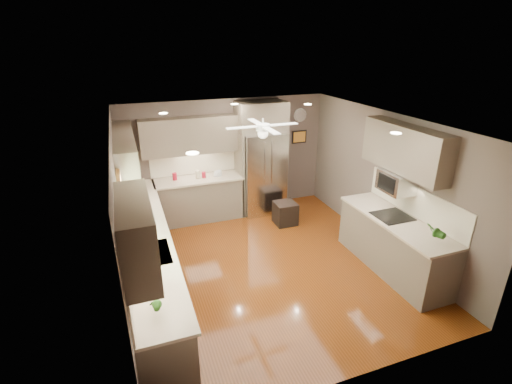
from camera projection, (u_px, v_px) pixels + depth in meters
floor at (268, 265)px, 6.45m from camera, size 5.00×5.00×0.00m
ceiling at (270, 122)px, 5.50m from camera, size 5.00×5.00×0.00m
wall_back at (227, 157)px, 8.15m from camera, size 4.50×0.00×4.50m
wall_front at (360, 290)px, 3.81m from camera, size 4.50×0.00×4.50m
wall_left at (122, 221)px, 5.26m from camera, size 0.00×5.00×5.00m
wall_right at (384, 182)px, 6.69m from camera, size 0.00×5.00×5.00m
canister_a at (175, 176)px, 7.64m from camera, size 0.12×0.12×0.15m
canister_c at (198, 174)px, 7.73m from camera, size 0.12×0.12×0.16m
canister_d at (204, 175)px, 7.78m from camera, size 0.08×0.08×0.13m
soap_bottle at (139, 236)px, 5.29m from camera, size 0.09×0.09×0.18m
potted_plant_left at (157, 299)px, 3.90m from camera, size 0.19×0.14×0.33m
potted_plant_right at (435, 231)px, 5.28m from camera, size 0.20×0.17×0.32m
bowl at (218, 175)px, 7.87m from camera, size 0.29×0.29×0.05m
left_run at (149, 258)px, 5.78m from camera, size 0.65×4.70×1.45m
back_run at (199, 198)px, 7.95m from camera, size 1.85×0.65×1.45m
uppers at (212, 155)px, 6.12m from camera, size 4.50×4.70×0.95m
window at (123, 216)px, 4.72m from camera, size 0.05×1.12×0.92m
sink at (151, 255)px, 5.06m from camera, size 0.50×0.70×0.32m
refrigerator at (262, 160)px, 8.10m from camera, size 1.06×0.75×2.45m
right_run at (393, 243)px, 6.19m from camera, size 0.70×2.20×1.45m
microwave at (397, 182)px, 6.06m from camera, size 0.43×0.55×0.34m
ceiling_fan at (263, 129)px, 5.82m from camera, size 1.18×1.18×0.32m
recessed_lights at (258, 118)px, 5.84m from camera, size 2.84×3.14×0.01m
wall_clock at (300, 115)px, 8.38m from camera, size 0.30×0.03×0.30m
framed_print at (299, 137)px, 8.57m from camera, size 0.36×0.03×0.30m
stool at (285, 213)px, 7.83m from camera, size 0.45×0.45×0.50m
paper_towel at (153, 271)px, 4.41m from camera, size 0.11×0.11×0.29m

